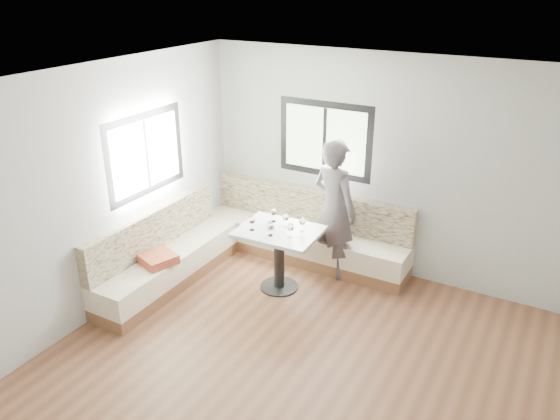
# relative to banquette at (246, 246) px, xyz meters

# --- Properties ---
(room) EXTENTS (5.01, 5.01, 2.81)m
(room) POSITION_rel_banquette_xyz_m (1.51, -1.55, 1.08)
(room) COLOR brown
(room) RESTS_ON ground
(banquette) EXTENTS (2.90, 2.80, 0.95)m
(banquette) POSITION_rel_banquette_xyz_m (0.00, 0.00, 0.00)
(banquette) COLOR brown
(banquette) RESTS_ON ground
(table) EXTENTS (1.00, 0.79, 0.80)m
(table) POSITION_rel_banquette_xyz_m (0.62, -0.21, 0.27)
(table) COLOR black
(table) RESTS_ON ground
(person) EXTENTS (0.77, 0.63, 1.82)m
(person) POSITION_rel_banquette_xyz_m (1.04, 0.45, 0.58)
(person) COLOR #534B50
(person) RESTS_ON ground
(olive_ramekin) EXTENTS (0.09, 0.09, 0.04)m
(olive_ramekin) POSITION_rel_banquette_xyz_m (0.52, -0.22, 0.48)
(olive_ramekin) COLOR white
(olive_ramekin) RESTS_ON table
(wine_glass_a) EXTENTS (0.08, 0.08, 0.18)m
(wine_glass_a) POSITION_rel_banquette_xyz_m (0.34, -0.38, 0.59)
(wine_glass_a) COLOR white
(wine_glass_a) RESTS_ON table
(wine_glass_b) EXTENTS (0.08, 0.08, 0.18)m
(wine_glass_b) POSITION_rel_banquette_xyz_m (0.60, -0.39, 0.59)
(wine_glass_b) COLOR white
(wine_glass_b) RESTS_ON table
(wine_glass_c) EXTENTS (0.08, 0.08, 0.18)m
(wine_glass_c) POSITION_rel_banquette_xyz_m (0.83, -0.32, 0.59)
(wine_glass_c) COLOR white
(wine_glass_c) RESTS_ON table
(wine_glass_d) EXTENTS (0.08, 0.08, 0.18)m
(wine_glass_d) POSITION_rel_banquette_xyz_m (0.64, -0.10, 0.59)
(wine_glass_d) COLOR white
(wine_glass_d) RESTS_ON table
(wine_glass_e) EXTENTS (0.08, 0.08, 0.18)m
(wine_glass_e) POSITION_rel_banquette_xyz_m (0.87, -0.11, 0.59)
(wine_glass_e) COLOR white
(wine_glass_e) RESTS_ON table
(wine_glass_f) EXTENTS (0.08, 0.08, 0.18)m
(wine_glass_f) POSITION_rel_banquette_xyz_m (0.44, -0.04, 0.59)
(wine_glass_f) COLOR white
(wine_glass_f) RESTS_ON table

